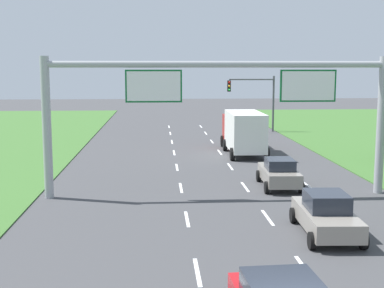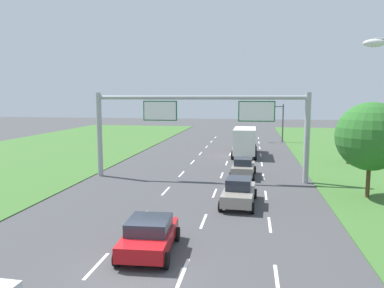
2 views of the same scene
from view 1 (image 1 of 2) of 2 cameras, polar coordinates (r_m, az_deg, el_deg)
lane_dashes_inner_left at (r=26.04m, az=-0.90°, el=-6.16°), size 0.14×68.40×0.01m
lane_dashes_inner_right at (r=26.43m, az=6.74°, el=-6.00°), size 0.14×68.40×0.01m
lane_dashes_slip at (r=27.27m, az=14.03°, el=-5.74°), size 0.14×68.40×0.01m
car_near_red at (r=29.31m, az=9.28°, el=-3.07°), size 2.15×4.15×1.59m
car_far_ahead at (r=21.46m, az=14.11°, el=-7.32°), size 2.26×4.50×1.68m
box_truck at (r=40.39m, az=5.47°, el=1.42°), size 2.74×7.88×3.19m
sign_gantry at (r=26.63m, az=3.05°, el=4.78°), size 17.24×0.44×7.00m
traffic_light_mast at (r=54.02m, az=6.67°, el=5.39°), size 4.76×0.49×5.60m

